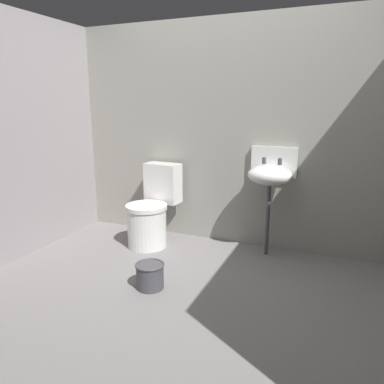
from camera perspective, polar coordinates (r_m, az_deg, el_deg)
The scene contains 6 objects.
ground_plane at distance 2.88m, azimuth -2.23°, elevation -15.69°, with size 3.54×2.63×0.08m, color slate.
wall_back at distance 3.61m, azimuth 5.52°, elevation 8.91°, with size 3.54×0.10×2.15m, color gray.
wall_left at distance 3.60m, azimuth -26.00°, elevation 7.57°, with size 0.10×2.43×2.15m, color gray.
toilet_near_wall at distance 3.64m, azimuth -6.29°, elevation -3.17°, with size 0.44×0.62×0.78m.
sink at distance 3.34m, azimuth 12.17°, elevation 2.70°, with size 0.42×0.35×0.99m.
bucket at distance 2.86m, azimuth -6.57°, elevation -12.77°, with size 0.22×0.22×0.20m.
Camera 1 is at (1.07, -2.27, 1.38)m, focal length 34.16 mm.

